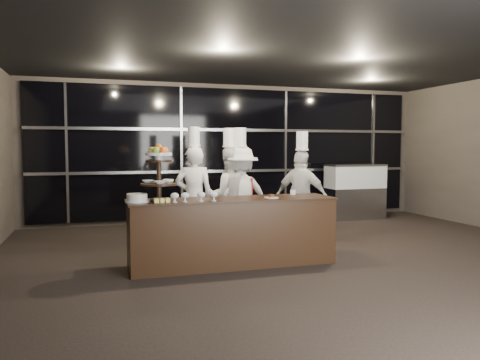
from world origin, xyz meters
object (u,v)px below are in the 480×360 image
object	(u,v)px
chef_a	(194,196)
chef_d	(302,197)
display_stand	(159,169)
display_case	(355,189)
layer_cake	(137,198)
buffet_counter	(233,231)
chef_b	(229,196)
chef_c	(240,196)

from	to	relation	value
chef_a	chef_d	distance (m)	1.77
display_stand	display_case	world-z (taller)	display_stand
layer_cake	display_case	xyz separation A→B (m)	(5.12, 3.24, -0.29)
buffet_counter	layer_cake	world-z (taller)	layer_cake
buffet_counter	layer_cake	size ratio (longest dim) A/B	9.47
chef_a	chef_b	distance (m)	0.60
display_case	chef_c	distance (m)	3.91
buffet_counter	layer_cake	bearing A→B (deg)	-177.78
layer_cake	chef_b	distance (m)	2.04
buffet_counter	chef_d	distance (m)	1.74
display_stand	chef_c	size ratio (longest dim) A/B	0.38
layer_cake	chef_d	size ratio (longest dim) A/B	0.16
chef_d	chef_b	bearing A→B (deg)	164.51
layer_cake	chef_d	world-z (taller)	chef_d
chef_a	chef_d	xyz separation A→B (m)	(1.75, -0.25, -0.04)
buffet_counter	display_stand	world-z (taller)	display_stand
layer_cake	chef_a	distance (m)	1.56
chef_d	buffet_counter	bearing A→B (deg)	-148.16
chef_a	chef_c	xyz separation A→B (m)	(0.78, 0.04, -0.02)
chef_b	display_stand	bearing A→B (deg)	-136.82
display_case	chef_a	size ratio (longest dim) A/B	0.68
display_stand	chef_d	distance (m)	2.66
chef_c	chef_b	bearing A→B (deg)	168.87
chef_b	chef_d	distance (m)	1.19
display_stand	chef_c	bearing A→B (deg)	38.62
chef_a	display_case	bearing A→B (deg)	26.32
display_stand	layer_cake	size ratio (longest dim) A/B	2.48
display_stand	chef_c	distance (m)	1.96
layer_cake	chef_b	bearing A→B (deg)	38.66
display_stand	layer_cake	xyz separation A→B (m)	(-0.29, -0.05, -0.37)
buffet_counter	display_case	xyz separation A→B (m)	(3.84, 3.19, 0.22)
chef_b	chef_a	bearing A→B (deg)	-173.02
buffet_counter	chef_b	xyz separation A→B (m)	(0.30, 1.22, 0.36)
chef_a	display_stand	bearing A→B (deg)	-121.49
chef_a	chef_c	distance (m)	0.78
buffet_counter	display_case	distance (m)	4.99
display_stand	display_case	distance (m)	5.83
layer_cake	chef_c	distance (m)	2.16
layer_cake	chef_d	xyz separation A→B (m)	(2.74, 0.95, -0.16)
buffet_counter	display_case	bearing A→B (deg)	39.75
chef_c	chef_d	bearing A→B (deg)	-16.29
display_case	chef_d	distance (m)	3.31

